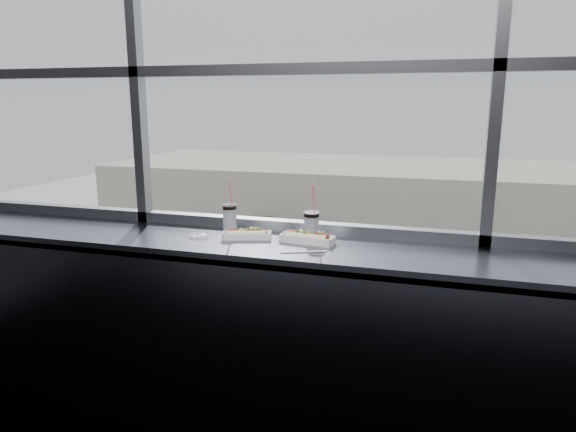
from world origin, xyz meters
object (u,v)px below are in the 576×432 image
(hotdog_tray_left, at_px, (247,234))
(tree_left, at_px, (265,242))
(car_near_d, at_px, (562,429))
(hotdog_tray_right, at_px, (307,238))
(car_near_a, at_px, (130,362))
(car_near_c, at_px, (362,398))
(car_far_a, at_px, (258,306))
(soda_cup_left, at_px, (230,217))
(loose_straw, at_px, (304,252))
(pedestrian_a, at_px, (338,292))
(soda_cup_right, at_px, (311,225))
(tree_center, at_px, (441,266))
(pedestrian_b, at_px, (433,296))
(wrapper, at_px, (199,235))
(car_near_b, at_px, (271,384))

(hotdog_tray_left, height_order, tree_left, hotdog_tray_left)
(hotdog_tray_left, distance_m, car_near_d, 20.46)
(hotdog_tray_right, distance_m, car_near_a, 23.37)
(car_near_c, bearing_deg, car_far_a, 47.91)
(hotdog_tray_right, bearing_deg, soda_cup_left, 176.95)
(loose_straw, xyz_separation_m, car_far_a, (-9.26, 24.41, -11.08))
(pedestrian_a, bearing_deg, car_near_a, -123.15)
(soda_cup_right, relative_size, tree_center, 0.07)
(hotdog_tray_left, xyz_separation_m, loose_straw, (0.36, -0.16, -0.02))
(hotdog_tray_right, xyz_separation_m, pedestrian_b, (0.71, 28.55, -10.97))
(hotdog_tray_right, distance_m, tree_left, 31.12)
(car_far_a, relative_size, pedestrian_a, 2.92)
(wrapper, relative_size, car_near_c, 0.02)
(tree_center, bearing_deg, wrapper, -93.29)
(hotdog_tray_right, xyz_separation_m, soda_cup_left, (-0.48, 0.09, 0.06))
(soda_cup_left, distance_m, car_near_d, 20.45)
(loose_straw, distance_m, car_near_a, 23.50)
(car_far_a, relative_size, tree_center, 1.24)
(car_near_b, bearing_deg, car_far_a, 23.89)
(soda_cup_right, distance_m, tree_center, 29.62)
(soda_cup_right, height_order, pedestrian_a, soda_cup_right)
(car_near_a, bearing_deg, wrapper, -141.36)
(loose_straw, bearing_deg, car_near_a, 104.27)
(hotdog_tray_right, xyz_separation_m, tree_center, (1.03, 28.22, -8.95))
(soda_cup_left, distance_m, car_near_b, 20.27)
(hotdog_tray_right, xyz_separation_m, car_near_d, (5.52, 16.22, -10.99))
(pedestrian_b, xyz_separation_m, tree_center, (0.32, -0.33, 2.02))
(hotdog_tray_left, distance_m, car_far_a, 28.11)
(wrapper, xyz_separation_m, tree_left, (-9.52, 28.29, -8.33))
(pedestrian_b, bearing_deg, car_near_b, -27.44)
(soda_cup_right, xyz_separation_m, tree_center, (1.01, 28.20, -9.01))
(car_near_c, relative_size, car_far_a, 1.07)
(loose_straw, distance_m, pedestrian_b, 30.76)
(hotdog_tray_right, height_order, soda_cup_left, soda_cup_left)
(loose_straw, xyz_separation_m, car_near_c, (-1.85, 16.41, -11.01))
(car_near_b, distance_m, pedestrian_b, 13.89)
(soda_cup_right, relative_size, car_near_a, 0.05)
(car_far_a, bearing_deg, soda_cup_right, -165.02)
(car_near_a, bearing_deg, tree_center, -46.52)
(car_near_d, bearing_deg, car_near_c, 89.01)
(loose_straw, bearing_deg, pedestrian_b, 65.25)
(loose_straw, relative_size, pedestrian_a, 0.12)
(car_near_c, height_order, tree_center, tree_center)
(hotdog_tray_left, relative_size, pedestrian_a, 0.14)
(hotdog_tray_right, bearing_deg, car_far_a, 118.70)
(car_near_d, relative_size, car_near_a, 1.12)
(car_near_b, bearing_deg, tree_left, 20.27)
(car_near_a, bearing_deg, car_near_d, -87.82)
(car_far_a, bearing_deg, car_near_c, -143.13)
(hotdog_tray_left, height_order, car_far_a, hotdog_tray_left)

